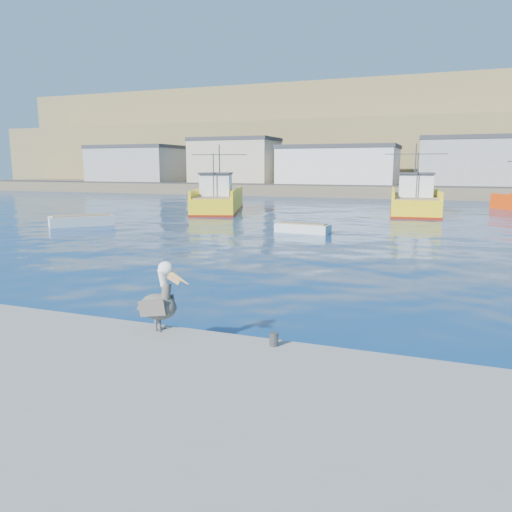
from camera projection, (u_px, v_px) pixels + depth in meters
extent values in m
plane|color=navy|center=(217.00, 312.00, 15.24)|extent=(260.00, 260.00, 0.00)
cylinder|color=#4C4C4C|center=(274.00, 339.00, 10.95)|extent=(0.20, 0.20, 0.30)
cube|color=brown|center=(405.00, 189.00, 81.36)|extent=(160.00, 30.00, 1.60)
cube|color=brown|center=(416.00, 159.00, 104.36)|extent=(180.00, 40.00, 14.00)
cube|color=brown|center=(422.00, 139.00, 121.88)|extent=(200.00, 40.00, 24.00)
cube|color=#2D2D2D|center=(399.00, 186.00, 71.08)|extent=(150.00, 5.00, 0.10)
cube|color=gray|center=(136.00, 165.00, 92.83)|extent=(16.00, 10.00, 6.00)
cube|color=#333338|center=(136.00, 147.00, 92.25)|extent=(16.32, 10.20, 0.60)
cube|color=tan|center=(235.00, 162.00, 85.77)|extent=(14.00, 9.00, 7.00)
cube|color=#333338|center=(235.00, 140.00, 85.09)|extent=(14.28, 9.18, 0.60)
cube|color=silver|center=(339.00, 167.00, 79.62)|extent=(18.00, 11.00, 5.50)
cube|color=#333338|center=(339.00, 147.00, 79.08)|extent=(18.36, 11.22, 0.60)
cube|color=gray|center=(475.00, 163.00, 72.55)|extent=(15.00, 10.00, 6.50)
cube|color=#333338|center=(477.00, 138.00, 71.92)|extent=(15.30, 10.20, 0.60)
cube|color=yellow|center=(218.00, 203.00, 49.52)|extent=(7.49, 12.53, 1.55)
cube|color=yellow|center=(237.00, 192.00, 49.24)|extent=(3.88, 11.14, 0.70)
cube|color=yellow|center=(200.00, 192.00, 49.40)|extent=(3.88, 11.14, 0.70)
cube|color=maroon|center=(219.00, 211.00, 49.65)|extent=(7.64, 12.78, 0.25)
cube|color=#8C7251|center=(218.00, 195.00, 49.37)|extent=(7.04, 11.98, 0.10)
cube|color=white|center=(216.00, 185.00, 47.44)|extent=(3.57, 3.69, 2.00)
cube|color=#333338|center=(216.00, 173.00, 47.24)|extent=(3.87, 4.09, 0.15)
cylinder|color=#4C4C4C|center=(219.00, 170.00, 50.11)|extent=(0.15, 0.15, 5.00)
cylinder|color=#4C4C4C|center=(213.00, 176.00, 45.52)|extent=(0.13, 0.13, 4.00)
cylinder|color=#4C4C4C|center=(219.00, 155.00, 49.84)|extent=(5.29, 1.81, 0.08)
cube|color=yellow|center=(414.00, 205.00, 47.61)|extent=(5.32, 12.36, 1.56)
cube|color=yellow|center=(436.00, 193.00, 46.92)|extent=(1.42, 11.74, 0.70)
cube|color=yellow|center=(393.00, 193.00, 47.91)|extent=(1.42, 11.74, 0.70)
cube|color=maroon|center=(413.00, 212.00, 47.74)|extent=(5.43, 12.61, 0.25)
cube|color=#8C7251|center=(414.00, 196.00, 47.47)|extent=(4.95, 11.85, 0.10)
cube|color=white|center=(416.00, 186.00, 45.57)|extent=(3.19, 3.28, 2.00)
cube|color=#333338|center=(416.00, 173.00, 45.37)|extent=(3.43, 3.66, 0.15)
cylinder|color=#4C4C4C|center=(415.00, 170.00, 48.17)|extent=(0.13, 0.13, 5.00)
cylinder|color=#4C4C4C|center=(417.00, 176.00, 43.70)|extent=(0.11, 0.11, 4.00)
cylinder|color=#4C4C4C|center=(416.00, 154.00, 47.91)|extent=(5.79, 0.66, 0.08)
cube|color=silver|center=(82.00, 222.00, 37.33)|extent=(4.25, 4.44, 0.91)
cube|color=#8C7251|center=(81.00, 215.00, 37.24)|extent=(3.69, 3.87, 0.09)
cube|color=silver|center=(303.00, 229.00, 33.45)|extent=(3.76, 1.66, 0.73)
cube|color=#8C7251|center=(303.00, 224.00, 33.38)|extent=(3.37, 1.35, 0.07)
cylinder|color=#595451|center=(156.00, 325.00, 11.93)|extent=(0.08, 0.08, 0.32)
cube|color=#595451|center=(158.00, 331.00, 11.94)|extent=(0.17, 0.14, 0.02)
cylinder|color=#595451|center=(160.00, 322.00, 12.12)|extent=(0.08, 0.08, 0.32)
cube|color=#595451|center=(162.00, 328.00, 12.13)|extent=(0.17, 0.14, 0.02)
ellipsoid|color=#38332D|center=(158.00, 307.00, 11.94)|extent=(0.97, 0.62, 0.64)
cube|color=#38332D|center=(152.00, 308.00, 11.71)|extent=(0.72, 0.13, 0.47)
cube|color=#38332D|center=(162.00, 303.00, 12.18)|extent=(0.72, 0.13, 0.47)
cube|color=#38332D|center=(143.00, 308.00, 12.06)|extent=(0.26, 0.19, 0.13)
cylinder|color=#38332D|center=(166.00, 293.00, 11.82)|extent=(0.24, 0.35, 0.50)
cylinder|color=white|center=(163.00, 278.00, 11.77)|extent=(0.23, 0.34, 0.48)
ellipsoid|color=white|center=(166.00, 268.00, 11.71)|extent=(0.40, 0.32, 0.32)
cone|color=gold|center=(177.00, 277.00, 11.66)|extent=(0.65, 0.21, 0.44)
cube|color=tan|center=(173.00, 279.00, 11.70)|extent=(0.39, 0.09, 0.28)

